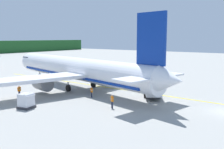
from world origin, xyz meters
name	(u,v)px	position (x,y,z in m)	size (l,w,h in m)	color
ground	(4,77)	(0.00, 48.00, -0.10)	(240.00, 320.00, 0.20)	#999993
airliner_foreground	(78,69)	(-0.32, 24.26, 3.39)	(34.47, 41.48, 11.90)	white
service_truck_baggage	(152,86)	(1.96, 11.13, 1.59)	(6.80, 5.53, 2.87)	#338C3F
cargo_container_near	(159,83)	(7.65, 12.87, 0.99)	(1.96, 1.96, 2.09)	#333338
cargo_container_mid	(26,101)	(-13.18, 20.73, 0.95)	(2.05, 2.05, 2.00)	#333338
crew_marshaller	(112,100)	(-6.73, 12.12, 1.03)	(0.42, 0.56, 1.75)	#191E33
crew_loader_left	(92,91)	(-3.95, 17.97, 0.97)	(0.43, 0.55, 1.64)	#191E33
crew_loader_right	(19,90)	(-9.92, 27.15, 0.98)	(0.63, 0.28, 1.67)	#191E33
apron_guide_line	(112,88)	(3.59, 19.82, 0.01)	(0.30, 60.00, 0.01)	yellow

